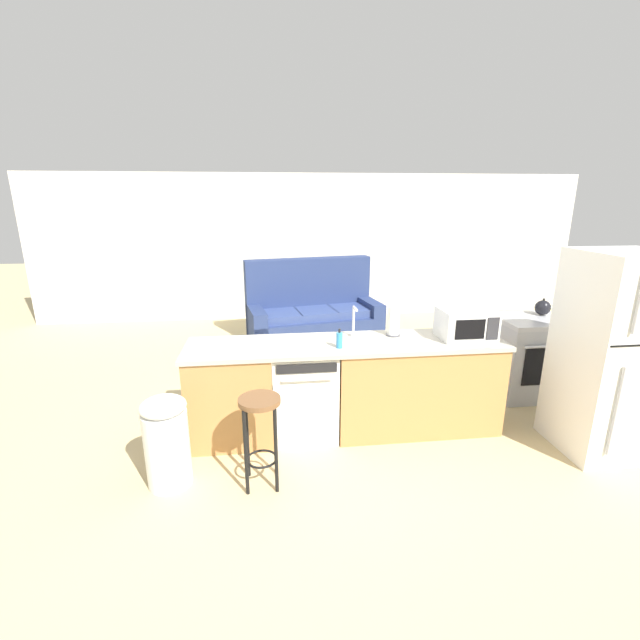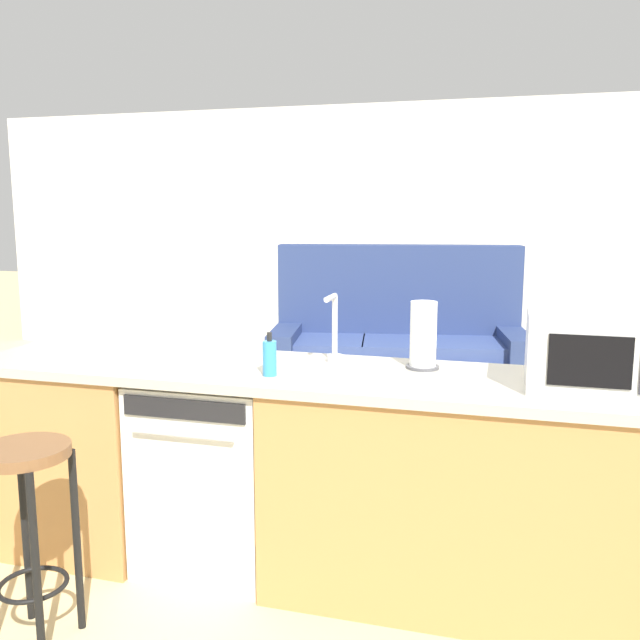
# 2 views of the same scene
# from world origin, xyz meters

# --- Properties ---
(ground_plane) EXTENTS (24.00, 24.00, 0.00)m
(ground_plane) POSITION_xyz_m (0.00, 0.00, 0.00)
(ground_plane) COLOR tan
(wall_back) EXTENTS (10.00, 0.06, 2.60)m
(wall_back) POSITION_xyz_m (0.30, 4.20, 1.30)
(wall_back) COLOR silver
(wall_back) RESTS_ON ground_plane
(kitchen_counter) EXTENTS (2.94, 0.66, 0.90)m
(kitchen_counter) POSITION_xyz_m (0.24, 0.00, 0.42)
(kitchen_counter) COLOR #B77F47
(kitchen_counter) RESTS_ON ground_plane
(dishwasher) EXTENTS (0.58, 0.61, 0.84)m
(dishwasher) POSITION_xyz_m (-0.25, -0.00, 0.42)
(dishwasher) COLOR white
(dishwasher) RESTS_ON ground_plane
(stove_range) EXTENTS (0.76, 0.68, 0.90)m
(stove_range) POSITION_xyz_m (2.35, 0.55, 0.45)
(stove_range) COLOR #A8AAB2
(stove_range) RESTS_ON ground_plane
(refrigerator) EXTENTS (0.72, 0.73, 1.77)m
(refrigerator) POSITION_xyz_m (2.35, -0.55, 0.89)
(refrigerator) COLOR white
(refrigerator) RESTS_ON ground_plane
(microwave) EXTENTS (0.50, 0.37, 0.28)m
(microwave) POSITION_xyz_m (1.29, -0.00, 1.04)
(microwave) COLOR white
(microwave) RESTS_ON kitchen_counter
(sink_faucet) EXTENTS (0.07, 0.18, 0.30)m
(sink_faucet) POSITION_xyz_m (0.24, 0.16, 1.03)
(sink_faucet) COLOR silver
(sink_faucet) RESTS_ON kitchen_counter
(paper_towel_roll) EXTENTS (0.14, 0.14, 0.28)m
(paper_towel_roll) POSITION_xyz_m (0.63, 0.15, 1.04)
(paper_towel_roll) COLOR #4C4C51
(paper_towel_roll) RESTS_ON kitchen_counter
(soap_bottle) EXTENTS (0.06, 0.06, 0.18)m
(soap_bottle) POSITION_xyz_m (0.06, -0.14, 0.97)
(soap_bottle) COLOR #338CCC
(soap_bottle) RESTS_ON kitchen_counter
(kettle) EXTENTS (0.21, 0.17, 0.19)m
(kettle) POSITION_xyz_m (2.52, 0.68, 0.99)
(kettle) COLOR black
(kettle) RESTS_ON stove_range
(bar_stool) EXTENTS (0.32, 0.32, 0.74)m
(bar_stool) POSITION_xyz_m (-0.65, -0.73, 0.54)
(bar_stool) COLOR brown
(bar_stool) RESTS_ON ground_plane
(trash_bin) EXTENTS (0.35, 0.35, 0.74)m
(trash_bin) POSITION_xyz_m (-1.37, -0.64, 0.38)
(trash_bin) COLOR white
(trash_bin) RESTS_ON ground_plane
(couch) EXTENTS (2.13, 1.24, 1.27)m
(couch) POSITION_xyz_m (0.11, 2.77, 0.39)
(couch) COLOR navy
(couch) RESTS_ON ground_plane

